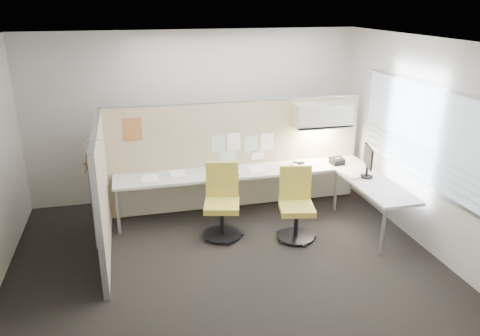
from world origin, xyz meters
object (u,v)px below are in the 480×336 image
object	(u,v)px
chair_right	(296,206)
monitor	(368,160)
desk	(267,180)
chair_left	(222,203)
phone	(337,161)

from	to	relation	value
chair_right	monitor	xyz separation A→B (m)	(1.18, 0.20, 0.53)
desk	chair_left	distance (m)	0.95
chair_left	monitor	xyz separation A→B (m)	(2.19, -0.11, 0.52)
desk	monitor	world-z (taller)	monitor
desk	phone	distance (m)	1.21
chair_left	desk	bearing A→B (deg)	44.15
desk	phone	xyz separation A→B (m)	(1.19, 0.08, 0.18)
chair_left	monitor	distance (m)	2.25
monitor	phone	xyz separation A→B (m)	(-0.17, 0.66, -0.23)
chair_left	chair_right	bearing A→B (deg)	-3.05
desk	monitor	size ratio (longest dim) A/B	8.35
desk	chair_left	xyz separation A→B (m)	(-0.82, -0.47, -0.11)
chair_right	monitor	world-z (taller)	monitor
chair_left	phone	size ratio (longest dim) A/B	4.53
desk	chair_left	bearing A→B (deg)	-149.97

